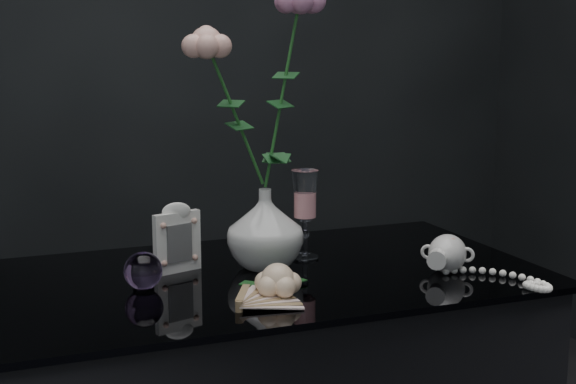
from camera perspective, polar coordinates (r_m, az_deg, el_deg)
name	(u,v)px	position (r m, az deg, el deg)	size (l,w,h in m)	color
vase	(265,229)	(1.55, -1.63, -2.62)	(0.15, 0.15, 0.15)	silver
wine_glass	(305,215)	(1.61, 1.21, -1.63)	(0.06, 0.06, 0.18)	white
picture_frame	(177,237)	(1.53, -7.90, -3.21)	(0.10, 0.08, 0.14)	white
paperweight	(143,271)	(1.44, -10.27, -5.54)	(0.07, 0.07, 0.07)	#AB7AC7
paper_fan	(239,305)	(1.31, -3.50, -8.03)	(0.21, 0.17, 0.02)	beige
loose_rose	(278,281)	(1.37, -0.74, -6.33)	(0.14, 0.18, 0.06)	#FFCDA4
pearl_jar	(447,252)	(1.57, 11.27, -4.18)	(0.25, 0.26, 0.08)	silver
roses	(260,85)	(1.51, -1.99, 7.61)	(0.27, 0.11, 0.44)	#EBA998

